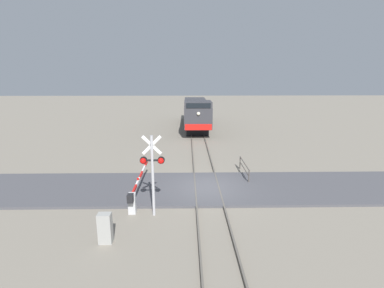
# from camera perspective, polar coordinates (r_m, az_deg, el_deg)

# --- Properties ---
(ground_plane) EXTENTS (160.00, 160.00, 0.00)m
(ground_plane) POSITION_cam_1_polar(r_m,az_deg,el_deg) (17.67, 3.01, -8.96)
(ground_plane) COLOR gray
(rail_track_left) EXTENTS (0.08, 80.00, 0.15)m
(rail_track_left) POSITION_cam_1_polar(r_m,az_deg,el_deg) (17.61, 0.65, -8.76)
(rail_track_left) COLOR #59544C
(rail_track_left) RESTS_ON ground_plane
(rail_track_right) EXTENTS (0.08, 80.00, 0.15)m
(rail_track_right) POSITION_cam_1_polar(r_m,az_deg,el_deg) (17.71, 5.35, -8.69)
(rail_track_right) COLOR #59544C
(rail_track_right) RESTS_ON ground_plane
(road_surface) EXTENTS (36.00, 5.20, 0.14)m
(road_surface) POSITION_cam_1_polar(r_m,az_deg,el_deg) (17.64, 3.01, -8.75)
(road_surface) COLOR #47474C
(road_surface) RESTS_ON ground_plane
(locomotive) EXTENTS (3.02, 15.81, 3.99)m
(locomotive) POSITION_cam_1_polar(r_m,az_deg,el_deg) (37.54, 0.82, 6.43)
(locomotive) COLOR black
(locomotive) RESTS_ON ground_plane
(crossing_signal) EXTENTS (1.18, 0.33, 4.07)m
(crossing_signal) POSITION_cam_1_polar(r_m,az_deg,el_deg) (13.75, -7.93, -4.53)
(crossing_signal) COLOR #ADADB2
(crossing_signal) RESTS_ON ground_plane
(crossing_gate) EXTENTS (0.36, 6.23, 1.18)m
(crossing_gate) POSITION_cam_1_polar(r_m,az_deg,el_deg) (15.59, -11.34, -9.47)
(crossing_gate) COLOR silver
(crossing_gate) RESTS_ON ground_plane
(utility_cabinet) EXTENTS (0.55, 0.39, 1.30)m
(utility_cabinet) POSITION_cam_1_polar(r_m,az_deg,el_deg) (12.73, -17.00, -15.84)
(utility_cabinet) COLOR #999993
(utility_cabinet) RESTS_ON ground_plane
(guard_railing) EXTENTS (0.08, 3.13, 0.95)m
(guard_railing) POSITION_cam_1_polar(r_m,az_deg,el_deg) (19.93, 10.42, -4.57)
(guard_railing) COLOR #4C4742
(guard_railing) RESTS_ON ground_plane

